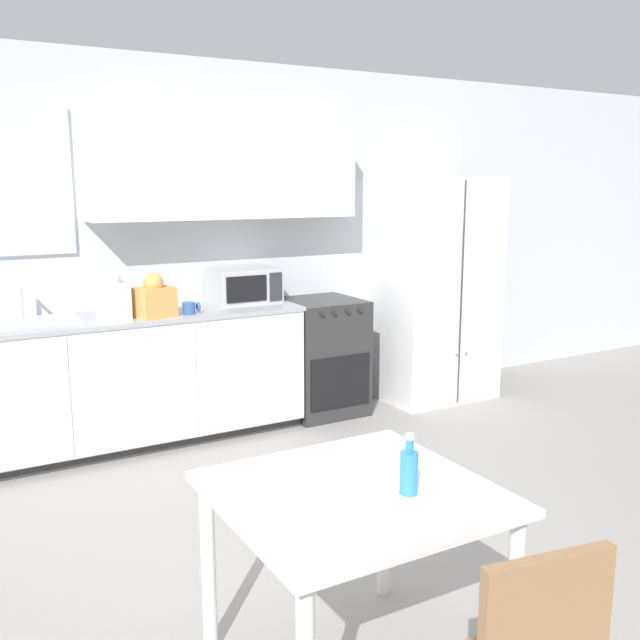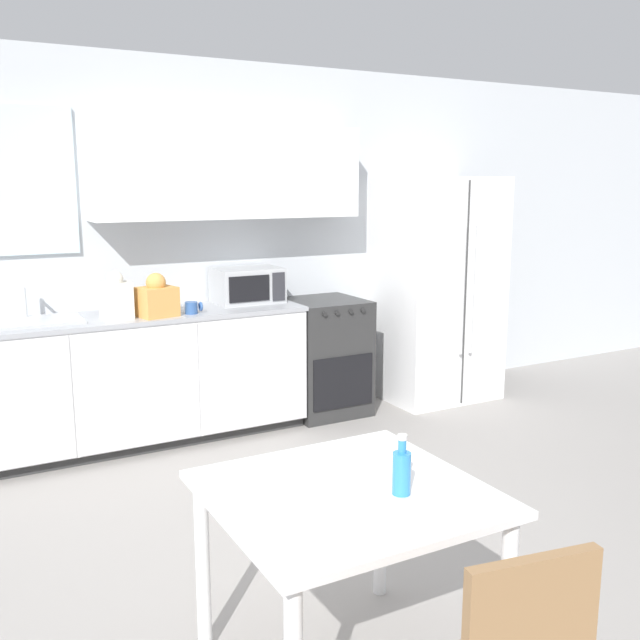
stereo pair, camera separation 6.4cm
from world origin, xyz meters
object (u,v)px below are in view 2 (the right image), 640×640
(oven_range, at_px, (324,356))
(drink_bottle, at_px, (402,471))
(refrigerator, at_px, (437,289))
(microwave, at_px, (247,285))
(coffee_mug, at_px, (192,308))
(dining_table, at_px, (347,518))

(oven_range, xyz_separation_m, drink_bottle, (-1.29, -2.90, 0.37))
(refrigerator, bearing_deg, microwave, 174.51)
(coffee_mug, relative_size, dining_table, 0.13)
(coffee_mug, height_order, drink_bottle, coffee_mug)
(oven_range, distance_m, microwave, 0.86)
(oven_range, xyz_separation_m, coffee_mug, (-1.12, -0.16, 0.51))
(dining_table, bearing_deg, refrigerator, 47.41)
(microwave, height_order, coffee_mug, microwave)
(drink_bottle, bearing_deg, refrigerator, 50.39)
(microwave, bearing_deg, refrigerator, -5.49)
(microwave, relative_size, drink_bottle, 2.24)
(refrigerator, relative_size, dining_table, 1.98)
(refrigerator, distance_m, coffee_mug, 2.18)
(oven_range, relative_size, dining_table, 0.97)
(microwave, distance_m, drink_bottle, 3.08)
(microwave, xyz_separation_m, coffee_mug, (-0.52, -0.26, -0.09))
(oven_range, relative_size, microwave, 1.87)
(refrigerator, height_order, dining_table, refrigerator)
(dining_table, xyz_separation_m, drink_bottle, (0.15, -0.12, 0.20))
(refrigerator, distance_m, drink_bottle, 3.68)
(refrigerator, height_order, coffee_mug, refrigerator)
(coffee_mug, bearing_deg, oven_range, 8.06)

